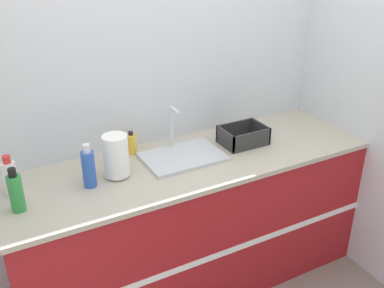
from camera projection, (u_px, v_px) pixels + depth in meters
wall_back at (164, 83)px, 2.82m from camera, size 4.63×0.06×2.60m
wall_right at (341, 72)px, 3.02m from camera, size 0.06×2.67×2.60m
counter_cabinet at (192, 223)px, 2.89m from camera, size 2.26×0.69×0.93m
sink at (182, 155)px, 2.70m from camera, size 0.47×0.33×0.29m
paper_towel_roll at (116, 156)px, 2.46m from camera, size 0.14×0.14×0.25m
dish_rack at (243, 137)px, 2.87m from camera, size 0.28×0.21×0.11m
bottle_blue at (89, 168)px, 2.37m from camera, size 0.07×0.07×0.25m
bottle_green at (16, 192)px, 2.16m from camera, size 0.07×0.07×0.23m
bottle_white_spray at (10, 177)px, 2.31m from camera, size 0.07×0.07×0.22m
soap_dispenser at (131, 144)px, 2.74m from camera, size 0.06×0.06×0.15m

